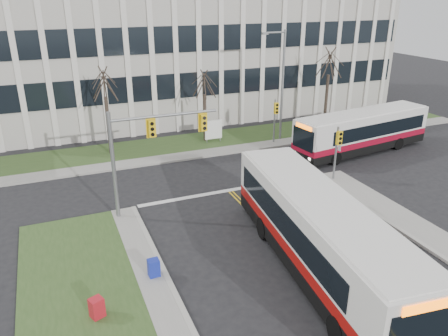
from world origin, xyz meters
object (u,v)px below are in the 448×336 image
(bus_main, at_px, (319,236))
(newspaper_box_red, at_px, (97,309))
(streetlight, at_px, (281,80))
(newspaper_box_blue, at_px, (154,269))
(bus_cross, at_px, (362,132))
(directory_sign, at_px, (213,130))

(bus_main, bearing_deg, newspaper_box_red, -176.49)
(streetlight, relative_size, newspaper_box_blue, 9.68)
(bus_main, height_order, newspaper_box_red, bus_main)
(newspaper_box_blue, bearing_deg, bus_cross, 26.06)
(bus_main, bearing_deg, bus_cross, 51.71)
(bus_main, bearing_deg, streetlight, 72.82)
(bus_cross, height_order, newspaper_box_red, bus_cross)
(bus_cross, relative_size, newspaper_box_blue, 12.70)
(streetlight, height_order, bus_cross, streetlight)
(bus_main, distance_m, bus_cross, 17.55)
(directory_sign, xyz_separation_m, bus_main, (-2.25, -18.89, 0.64))
(newspaper_box_red, bearing_deg, newspaper_box_blue, 10.72)
(directory_sign, bearing_deg, bus_cross, -32.52)
(streetlight, xyz_separation_m, newspaper_box_blue, (-14.83, -15.31, -4.72))
(streetlight, height_order, newspaper_box_red, streetlight)
(streetlight, distance_m, newspaper_box_blue, 21.83)
(bus_main, distance_m, newspaper_box_red, 9.85)
(streetlight, relative_size, bus_main, 0.68)
(newspaper_box_blue, height_order, newspaper_box_red, same)
(directory_sign, bearing_deg, bus_main, -96.80)
(streetlight, xyz_separation_m, newspaper_box_red, (-17.53, -17.05, -4.72))
(directory_sign, height_order, bus_main, bus_main)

